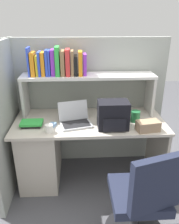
{
  "coord_description": "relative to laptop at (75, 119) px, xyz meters",
  "views": [
    {
      "loc": [
        -0.12,
        -2.19,
        1.78
      ],
      "look_at": [
        0.0,
        -0.05,
        0.85
      ],
      "focal_mm": 36.42,
      "sensor_mm": 36.0,
      "label": 1
    }
  ],
  "objects": [
    {
      "name": "ground_plane",
      "position": [
        0.15,
        0.07,
        -0.78
      ],
      "size": [
        8.0,
        8.0,
        0.0
      ],
      "primitive_type": "plane",
      "color": "#4C4C51"
    },
    {
      "name": "desk",
      "position": [
        -0.24,
        0.07,
        -0.38
      ],
      "size": [
        1.6,
        0.7,
        0.73
      ],
      "color": "beige",
      "rests_on": "ground_plane"
    },
    {
      "name": "cubicle_partition_rear",
      "position": [
        0.15,
        0.45,
        -0.01
      ],
      "size": [
        1.84,
        0.05,
        1.55
      ],
      "primitive_type": "cube",
      "color": "#939991",
      "rests_on": "ground_plane"
    },
    {
      "name": "cubicle_partition_left",
      "position": [
        -0.7,
        0.02,
        -0.01
      ],
      "size": [
        0.05,
        1.06,
        1.55
      ],
      "primitive_type": "cube",
      "color": "#939991",
      "rests_on": "ground_plane"
    },
    {
      "name": "overhead_hutch",
      "position": [
        0.15,
        0.27,
        0.3
      ],
      "size": [
        1.44,
        0.28,
        0.45
      ],
      "color": "beige",
      "rests_on": "desk"
    },
    {
      "name": "reference_books_on_shelf",
      "position": [
        -0.17,
        0.27,
        0.53
      ],
      "size": [
        0.6,
        0.19,
        0.3
      ],
      "color": "blue",
      "rests_on": "overhead_hutch"
    },
    {
      "name": "laptop",
      "position": [
        0.0,
        0.0,
        0.0
      ],
      "size": [
        0.36,
        0.33,
        0.22
      ],
      "color": "#B7BABF",
      "rests_on": "desk"
    },
    {
      "name": "backpack",
      "position": [
        0.38,
        -0.11,
        0.08
      ],
      "size": [
        0.3,
        0.23,
        0.28
      ],
      "color": "black",
      "rests_on": "desk"
    },
    {
      "name": "computer_mouse",
      "position": [
        -0.24,
        -0.06,
        -0.03
      ],
      "size": [
        0.1,
        0.12,
        0.03
      ],
      "primitive_type": "cube",
      "rotation": [
        0.0,
        0.0,
        -0.43
      ],
      "color": "#7299C6",
      "rests_on": "desk"
    },
    {
      "name": "paper_cup",
      "position": [
        -0.25,
        -0.17,
        -0.01
      ],
      "size": [
        0.08,
        0.08,
        0.08
      ],
      "primitive_type": "cylinder",
      "color": "white",
      "rests_on": "desk"
    },
    {
      "name": "tissue_box",
      "position": [
        0.71,
        -0.19,
        -0.0
      ],
      "size": [
        0.24,
        0.15,
        0.1
      ],
      "primitive_type": "cube",
      "rotation": [
        0.0,
        0.0,
        0.16
      ],
      "color": "#9E7F60",
      "rests_on": "desk"
    },
    {
      "name": "snack_canister",
      "position": [
        0.64,
        0.02,
        0.01
      ],
      "size": [
        0.1,
        0.1,
        0.12
      ],
      "primitive_type": "cylinder",
      "color": "#26723F",
      "rests_on": "desk"
    },
    {
      "name": "desk_book_stack",
      "position": [
        -0.44,
        -0.02,
        -0.03
      ],
      "size": [
        0.22,
        0.15,
        0.05
      ],
      "color": "black",
      "rests_on": "desk"
    },
    {
      "name": "office_chair",
      "position": [
        0.52,
        -0.79,
        -0.39
      ],
      "size": [
        0.52,
        0.54,
        0.93
      ],
      "rotation": [
        0.0,
        0.0,
        3.43
      ],
      "color": "black",
      "rests_on": "ground_plane"
    }
  ]
}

